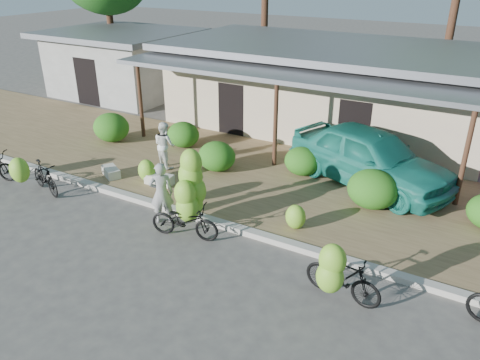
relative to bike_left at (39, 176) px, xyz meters
The scene contains 21 objects.
ground 5.27m from the bike_left, 10.68° to the right, with size 100.00×100.00×0.00m, color #4B4946.
sidewalk 6.56m from the bike_left, 38.05° to the left, with size 60.00×6.00×0.12m, color #90784D.
curb 5.27m from the bike_left, 11.30° to the left, with size 60.00×0.25×0.15m, color #A8A399.
shop_main 11.27m from the bike_left, 62.67° to the left, with size 13.00×8.50×3.35m.
shop_grey 11.65m from the bike_left, 120.29° to the left, with size 7.00×6.00×3.15m.
hedge_0 4.29m from the bike_left, 105.06° to the left, with size 1.37×1.24×1.07m, color #1E4F12.
hedge_1 5.23m from the bike_left, 72.74° to the left, with size 1.18×1.07×0.92m, color #1E4F12.
hedge_2 5.34m from the bike_left, 45.51° to the left, with size 1.23×1.10×0.96m, color #1E4F12.
hedge_3 7.92m from the bike_left, 37.92° to the left, with size 1.16×1.04×0.90m, color #1E4F12.
hedge_4 9.54m from the bike_left, 23.52° to the left, with size 1.38×1.24×1.08m, color #1E4F12.
bike_left is the anchor object (origin of this frame).
bike_center 5.07m from the bike_left, ahead, with size 1.85×1.31×2.15m.
bike_right 9.24m from the bike_left, ahead, with size 1.69×1.20×1.59m.
loose_banana_a 3.10m from the bike_left, 41.34° to the left, with size 0.56×0.48×0.70m, color #8EC832.
loose_banana_b 4.51m from the bike_left, 21.90° to the left, with size 0.58×0.49×0.72m, color #8EC832.
loose_banana_c 7.59m from the bike_left, 13.15° to the left, with size 0.52×0.44×0.65m, color #8EC832.
sack_near 3.47m from the bike_left, 36.79° to the left, with size 0.85×0.40×0.30m, color beige.
sack_far 2.11m from the bike_left, 58.29° to the left, with size 0.75×0.38×0.28m, color beige.
vendor 4.19m from the bike_left, ahead, with size 0.61×0.40×1.67m, color gray.
bystander 3.87m from the bike_left, 56.76° to the left, with size 0.74×0.58×1.52m, color white.
teal_van 9.76m from the bike_left, 32.42° to the left, with size 2.06×5.11×1.74m, color #1B7D6E.
Camera 1 is at (6.11, -6.86, 6.27)m, focal length 35.00 mm.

